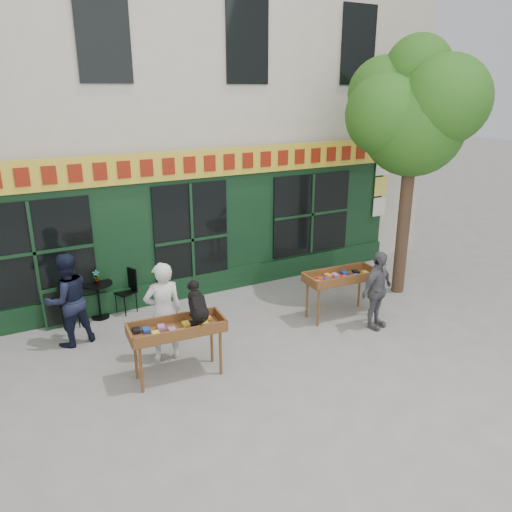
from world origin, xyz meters
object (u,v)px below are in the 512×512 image
object	(u,v)px
dog	(197,301)
man_right	(377,290)
woman	(163,312)
bistro_table	(98,293)
book_cart_right	(341,279)
man_left	(68,300)
book_cart_center	(177,331)

from	to	relation	value
dog	man_right	xyz separation A→B (m)	(3.69, -0.12, -0.50)
woman	bistro_table	world-z (taller)	woman
woman	book_cart_right	bearing A→B (deg)	-176.27
man_left	bistro_table	bearing A→B (deg)	-142.24
man_left	man_right	bearing A→B (deg)	144.30
dog	book_cart_center	bearing A→B (deg)	176.72
book_cart_center	book_cart_right	xyz separation A→B (m)	(3.74, 0.58, 0.00)
woman	bistro_table	size ratio (longest dim) A/B	2.35
man_right	man_left	size ratio (longest dim) A/B	0.90
man_right	man_left	distance (m)	5.81
man_left	book_cart_right	bearing A→B (deg)	150.61
woman	book_cart_right	distance (m)	3.74
book_cart_center	bistro_table	bearing A→B (deg)	107.29
dog	woman	distance (m)	0.88
woman	bistro_table	bearing A→B (deg)	-69.28
dog	book_cart_right	distance (m)	3.48
man_right	man_left	world-z (taller)	man_left
woman	book_cart_center	bearing A→B (deg)	94.85
book_cart_center	man_left	world-z (taller)	man_left
woman	man_right	world-z (taller)	woman
book_cart_center	book_cart_right	bearing A→B (deg)	13.61
dog	bistro_table	size ratio (longest dim) A/B	0.79
dog	man_left	size ratio (longest dim) A/B	0.34
dog	book_cart_right	bearing A→B (deg)	15.32
dog	man_left	world-z (taller)	man_left
woman	man_right	bearing A→B (deg)	173.34
book_cart_right	man_right	size ratio (longest dim) A/B	0.98
book_cart_center	bistro_table	xyz separation A→B (m)	(-0.64, 2.90, -0.28)
dog	woman	size ratio (longest dim) A/B	0.34
book_cart_right	man_left	distance (m)	5.28
book_cart_center	dog	world-z (taller)	dog
book_cart_center	book_cart_right	distance (m)	3.79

